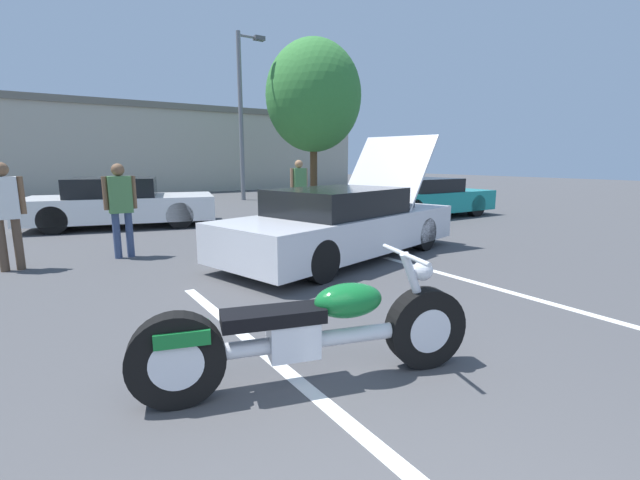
{
  "coord_description": "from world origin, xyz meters",
  "views": [
    {
      "loc": [
        -0.7,
        -0.44,
        1.65
      ],
      "look_at": [
        1.8,
        3.35,
        0.8
      ],
      "focal_mm": 24.0,
      "sensor_mm": 36.0,
      "label": 1
    }
  ],
  "objects_px": {
    "light_pole": "(243,109)",
    "parked_car_mid_right_row": "(120,203)",
    "motorcycle": "(311,333)",
    "show_car_hood_open": "(344,223)",
    "spectator_near_motorcycle": "(121,203)",
    "tree_background": "(313,96)",
    "spectator_midground": "(299,185)",
    "parked_car_right_row": "(423,198)",
    "spectator_by_show_car": "(5,207)"
  },
  "relations": [
    {
      "from": "light_pole",
      "to": "motorcycle",
      "type": "bearing_deg",
      "value": -111.84
    },
    {
      "from": "spectator_by_show_car",
      "to": "tree_background",
      "type": "bearing_deg",
      "value": 38.13
    },
    {
      "from": "parked_car_right_row",
      "to": "parked_car_mid_right_row",
      "type": "bearing_deg",
      "value": 160.65
    },
    {
      "from": "spectator_near_motorcycle",
      "to": "spectator_by_show_car",
      "type": "xyz_separation_m",
      "value": [
        -1.57,
        -0.01,
        0.02
      ]
    },
    {
      "from": "spectator_near_motorcycle",
      "to": "parked_car_mid_right_row",
      "type": "bearing_deg",
      "value": 81.74
    },
    {
      "from": "spectator_by_show_car",
      "to": "spectator_midground",
      "type": "xyz_separation_m",
      "value": [
        6.3,
        2.12,
        0.02
      ]
    },
    {
      "from": "tree_background",
      "to": "motorcycle",
      "type": "bearing_deg",
      "value": -122.63
    },
    {
      "from": "spectator_by_show_car",
      "to": "light_pole",
      "type": "bearing_deg",
      "value": 49.21
    },
    {
      "from": "tree_background",
      "to": "spectator_midground",
      "type": "height_order",
      "value": "tree_background"
    },
    {
      "from": "tree_background",
      "to": "spectator_near_motorcycle",
      "type": "xyz_separation_m",
      "value": [
        -9.28,
        -8.5,
        -3.43
      ]
    },
    {
      "from": "show_car_hood_open",
      "to": "spectator_near_motorcycle",
      "type": "relative_size",
      "value": 3.09
    },
    {
      "from": "light_pole",
      "to": "spectator_by_show_car",
      "type": "relative_size",
      "value": 4.08
    },
    {
      "from": "motorcycle",
      "to": "spectator_midground",
      "type": "relative_size",
      "value": 1.51
    },
    {
      "from": "tree_background",
      "to": "spectator_by_show_car",
      "type": "relative_size",
      "value": 4.16
    },
    {
      "from": "spectator_midground",
      "to": "spectator_near_motorcycle",
      "type": "bearing_deg",
      "value": -156.03
    },
    {
      "from": "motorcycle",
      "to": "parked_car_mid_right_row",
      "type": "xyz_separation_m",
      "value": [
        0.13,
        9.19,
        0.18
      ]
    },
    {
      "from": "spectator_by_show_car",
      "to": "spectator_midground",
      "type": "bearing_deg",
      "value": 18.58
    },
    {
      "from": "light_pole",
      "to": "parked_car_right_row",
      "type": "height_order",
      "value": "light_pole"
    },
    {
      "from": "show_car_hood_open",
      "to": "spectator_midground",
      "type": "distance_m",
      "value": 4.42
    },
    {
      "from": "tree_background",
      "to": "parked_car_right_row",
      "type": "distance_m",
      "value": 8.43
    },
    {
      "from": "motorcycle",
      "to": "spectator_by_show_car",
      "type": "distance_m",
      "value": 5.7
    },
    {
      "from": "tree_background",
      "to": "spectator_near_motorcycle",
      "type": "distance_m",
      "value": 13.05
    },
    {
      "from": "tree_background",
      "to": "spectator_midground",
      "type": "xyz_separation_m",
      "value": [
        -4.55,
        -6.4,
        -3.39
      ]
    },
    {
      "from": "light_pole",
      "to": "tree_background",
      "type": "relative_size",
      "value": 0.98
    },
    {
      "from": "parked_car_mid_right_row",
      "to": "spectator_near_motorcycle",
      "type": "xyz_separation_m",
      "value": [
        -0.56,
        -3.86,
        0.36
      ]
    },
    {
      "from": "parked_car_mid_right_row",
      "to": "spectator_midground",
      "type": "distance_m",
      "value": 4.54
    },
    {
      "from": "tree_background",
      "to": "motorcycle",
      "type": "distance_m",
      "value": 16.89
    },
    {
      "from": "spectator_near_motorcycle",
      "to": "spectator_by_show_car",
      "type": "distance_m",
      "value": 1.57
    },
    {
      "from": "parked_car_mid_right_row",
      "to": "parked_car_right_row",
      "type": "bearing_deg",
      "value": -5.04
    },
    {
      "from": "tree_background",
      "to": "spectator_near_motorcycle",
      "type": "height_order",
      "value": "tree_background"
    },
    {
      "from": "tree_background",
      "to": "light_pole",
      "type": "bearing_deg",
      "value": 172.58
    },
    {
      "from": "parked_car_mid_right_row",
      "to": "light_pole",
      "type": "bearing_deg",
      "value": 57.01
    },
    {
      "from": "parked_car_right_row",
      "to": "spectator_near_motorcycle",
      "type": "bearing_deg",
      "value": -172.35
    },
    {
      "from": "show_car_hood_open",
      "to": "spectator_near_motorcycle",
      "type": "bearing_deg",
      "value": 132.61
    },
    {
      "from": "motorcycle",
      "to": "spectator_near_motorcycle",
      "type": "bearing_deg",
      "value": 110.62
    },
    {
      "from": "tree_background",
      "to": "parked_car_right_row",
      "type": "bearing_deg",
      "value": -97.08
    },
    {
      "from": "spectator_by_show_car",
      "to": "spectator_midground",
      "type": "distance_m",
      "value": 6.65
    },
    {
      "from": "light_pole",
      "to": "parked_car_mid_right_row",
      "type": "xyz_separation_m",
      "value": [
        -5.57,
        -5.05,
        -3.11
      ]
    },
    {
      "from": "show_car_hood_open",
      "to": "spectator_midground",
      "type": "xyz_separation_m",
      "value": [
        1.55,
        4.12,
        0.4
      ]
    },
    {
      "from": "tree_background",
      "to": "parked_car_mid_right_row",
      "type": "xyz_separation_m",
      "value": [
        -8.72,
        -4.64,
        -3.79
      ]
    },
    {
      "from": "tree_background",
      "to": "spectator_midground",
      "type": "relative_size",
      "value": 4.09
    },
    {
      "from": "parked_car_mid_right_row",
      "to": "spectator_near_motorcycle",
      "type": "bearing_deg",
      "value": -83.43
    },
    {
      "from": "show_car_hood_open",
      "to": "parked_car_mid_right_row",
      "type": "height_order",
      "value": "show_car_hood_open"
    },
    {
      "from": "parked_car_mid_right_row",
      "to": "spectator_midground",
      "type": "bearing_deg",
      "value": -8.06
    },
    {
      "from": "motorcycle",
      "to": "show_car_hood_open",
      "type": "height_order",
      "value": "show_car_hood_open"
    },
    {
      "from": "spectator_near_motorcycle",
      "to": "spectator_midground",
      "type": "relative_size",
      "value": 0.97
    },
    {
      "from": "light_pole",
      "to": "tree_background",
      "type": "bearing_deg",
      "value": -7.42
    },
    {
      "from": "light_pole",
      "to": "spectator_near_motorcycle",
      "type": "bearing_deg",
      "value": -124.54
    },
    {
      "from": "show_car_hood_open",
      "to": "spectator_midground",
      "type": "relative_size",
      "value": 2.99
    },
    {
      "from": "light_pole",
      "to": "tree_background",
      "type": "xyz_separation_m",
      "value": [
        3.15,
        -0.41,
        0.68
      ]
    }
  ]
}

